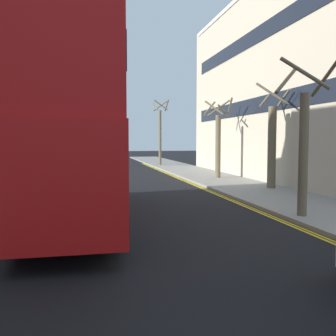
# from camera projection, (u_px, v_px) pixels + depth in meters

# --- Properties ---
(sidewalk_right) EXTENTS (4.00, 80.00, 0.14)m
(sidewalk_right) POSITION_uv_depth(u_px,v_px,m) (272.00, 195.00, 17.43)
(sidewalk_right) COLOR gray
(sidewalk_right) RESTS_ON ground
(kerb_line_outer) EXTENTS (0.10, 56.00, 0.01)m
(kerb_line_outer) POSITION_uv_depth(u_px,v_px,m) (247.00, 206.00, 15.04)
(kerb_line_outer) COLOR yellow
(kerb_line_outer) RESTS_ON ground
(kerb_line_inner) EXTENTS (0.10, 56.00, 0.01)m
(kerb_line_inner) POSITION_uv_depth(u_px,v_px,m) (244.00, 206.00, 15.00)
(kerb_line_inner) COLOR yellow
(kerb_line_inner) RESTS_ON ground
(double_decker_bus_away) EXTENTS (2.93, 10.85, 5.64)m
(double_decker_bus_away) POSITION_uv_depth(u_px,v_px,m) (74.00, 128.00, 12.19)
(double_decker_bus_away) COLOR red
(double_decker_bus_away) RESTS_ON ground
(street_tree_near) EXTENTS (1.85, 2.06, 5.07)m
(street_tree_near) POSITION_uv_depth(u_px,v_px,m) (304.00, 142.00, 12.26)
(street_tree_near) COLOR #6B6047
(street_tree_near) RESTS_ON sidewalk_right
(street_tree_mid) EXTENTS (1.79, 1.84, 5.35)m
(street_tree_mid) POSITION_uv_depth(u_px,v_px,m) (272.00, 144.00, 19.44)
(street_tree_mid) COLOR #6B6047
(street_tree_mid) RESTS_ON sidewalk_right
(street_tree_far) EXTENTS (1.63, 1.69, 6.50)m
(street_tree_far) POSITION_uv_depth(u_px,v_px,m) (160.00, 132.00, 37.86)
(street_tree_far) COLOR #6B6047
(street_tree_far) RESTS_ON sidewalk_right
(street_tree_distant) EXTENTS (2.02, 1.99, 5.21)m
(street_tree_distant) POSITION_uv_depth(u_px,v_px,m) (218.00, 140.00, 24.85)
(street_tree_distant) COLOR #6B6047
(street_tree_distant) RESTS_ON sidewalk_right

